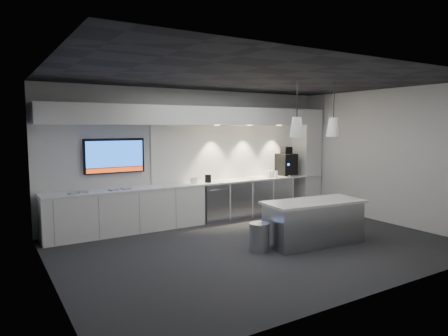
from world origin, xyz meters
TOP-DOWN VIEW (x-y plane):
  - floor at (0.00, 0.00)m, footprint 7.00×7.00m
  - ceiling at (0.00, 0.00)m, footprint 7.00×7.00m
  - wall_back at (0.00, 2.50)m, footprint 7.00×0.00m
  - wall_front at (0.00, -2.50)m, footprint 7.00×0.00m
  - wall_left at (-3.50, 0.00)m, footprint 0.00×7.00m
  - wall_right at (3.50, 0.00)m, footprint 0.00×7.00m
  - back_counter at (0.00, 2.17)m, footprint 6.80×0.65m
  - left_base_cabinets at (-1.75, 2.17)m, footprint 3.30×0.63m
  - fridge_unit_a at (0.25, 2.17)m, footprint 0.60×0.61m
  - fridge_unit_b at (0.88, 2.17)m, footprint 0.60×0.61m
  - fridge_unit_c at (1.51, 2.17)m, footprint 0.60×0.61m
  - fridge_unit_d at (2.14, 2.17)m, footprint 0.60×0.61m
  - backsplash at (1.20, 2.48)m, footprint 4.60×0.03m
  - soffit at (0.00, 2.20)m, footprint 6.90×0.60m
  - column at (3.20, 2.20)m, footprint 0.55×0.55m
  - wall_tv at (-1.90, 2.45)m, footprint 1.25×0.07m
  - island at (0.94, -0.42)m, footprint 1.96×0.99m
  - bin at (-0.19, -0.26)m, footprint 0.44×0.44m
  - coffee_machine at (2.49, 2.20)m, footprint 0.43×0.60m
  - sign_black at (0.10, 2.08)m, footprint 0.14×0.06m
  - sign_white at (-0.26, 2.08)m, footprint 0.18×0.05m
  - cup_cluster at (1.92, 2.08)m, footprint 0.30×0.19m
  - tray_a at (-2.81, 2.09)m, footprint 0.18×0.18m
  - tray_b at (-2.61, 2.15)m, footprint 0.16×0.16m
  - tray_c at (-2.04, 2.08)m, footprint 0.19×0.19m
  - tray_d at (-1.78, 2.13)m, footprint 0.20×0.20m
  - pendant_left at (0.49, -0.42)m, footprint 0.25×0.25m
  - pendant_right at (1.39, -0.42)m, footprint 0.25×0.25m

SIDE VIEW (x-z plane):
  - floor at x=0.00m, z-range 0.00..0.00m
  - bin at x=-0.19m, z-range 0.00..0.49m
  - island at x=0.94m, z-range 0.00..0.80m
  - fridge_unit_a at x=0.25m, z-range 0.00..0.85m
  - fridge_unit_b at x=0.88m, z-range 0.00..0.85m
  - fridge_unit_c at x=1.51m, z-range 0.00..0.85m
  - fridge_unit_d at x=2.14m, z-range 0.00..0.85m
  - left_base_cabinets at x=-1.75m, z-range 0.00..0.86m
  - back_counter at x=0.00m, z-range 0.86..0.90m
  - tray_a at x=-2.81m, z-range 0.90..0.92m
  - tray_b at x=-2.61m, z-range 0.90..0.92m
  - tray_c at x=-2.04m, z-range 0.90..0.92m
  - tray_d at x=-1.78m, z-range 0.90..0.92m
  - sign_white at x=-0.26m, z-range 0.90..1.04m
  - cup_cluster at x=1.92m, z-range 0.90..1.06m
  - sign_black at x=0.10m, z-range 0.90..1.08m
  - coffee_machine at x=2.49m, z-range 0.83..1.58m
  - column at x=3.20m, z-range 0.00..2.60m
  - wall_back at x=0.00m, z-range -2.00..5.00m
  - wall_front at x=0.00m, z-range -2.00..5.00m
  - wall_left at x=-3.50m, z-range -2.00..5.00m
  - wall_right at x=3.50m, z-range -2.00..5.00m
  - backsplash at x=1.20m, z-range 0.90..2.20m
  - wall_tv at x=-1.90m, z-range 1.20..1.92m
  - pendant_left at x=0.49m, z-range 1.63..2.68m
  - pendant_right at x=1.39m, z-range 1.63..2.68m
  - soffit at x=0.00m, z-range 2.20..2.60m
  - ceiling at x=0.00m, z-range 3.00..3.00m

